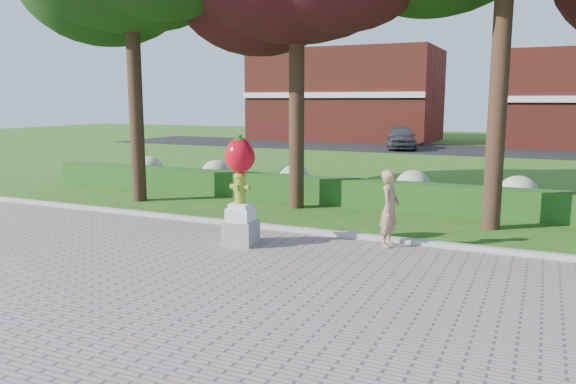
# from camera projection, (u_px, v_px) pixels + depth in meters

# --- Properties ---
(ground) EXTENTS (100.00, 100.00, 0.00)m
(ground) POSITION_uv_depth(u_px,v_px,m) (265.00, 271.00, 10.46)
(ground) COLOR #275A16
(ground) RESTS_ON ground
(walkway) EXTENTS (40.00, 14.00, 0.04)m
(walkway) POSITION_uv_depth(u_px,v_px,m) (117.00, 359.00, 6.87)
(walkway) COLOR gray
(walkway) RESTS_ON ground
(curb) EXTENTS (40.00, 0.18, 0.15)m
(curb) POSITION_uv_depth(u_px,v_px,m) (323.00, 233.00, 13.14)
(curb) COLOR #ADADA5
(curb) RESTS_ON ground
(lawn_hedge) EXTENTS (24.00, 0.70, 0.80)m
(lawn_hedge) POSITION_uv_depth(u_px,v_px,m) (371.00, 194.00, 16.68)
(lawn_hedge) COLOR #1C4E16
(lawn_hedge) RESTS_ON ground
(hydrangea_row) EXTENTS (20.10, 1.10, 0.99)m
(hydrangea_row) POSITION_uv_depth(u_px,v_px,m) (399.00, 185.00, 17.32)
(hydrangea_row) COLOR tan
(hydrangea_row) RESTS_ON ground
(street) EXTENTS (50.00, 8.00, 0.02)m
(street) POSITION_uv_depth(u_px,v_px,m) (465.00, 150.00, 35.58)
(street) COLOR black
(street) RESTS_ON ground
(building_left) EXTENTS (14.00, 8.00, 7.00)m
(building_left) POSITION_uv_depth(u_px,v_px,m) (346.00, 95.00, 44.50)
(building_left) COLOR maroon
(building_left) RESTS_ON ground
(hydrant_sculpture) EXTENTS (0.70, 0.70, 2.38)m
(hydrant_sculpture) POSITION_uv_depth(u_px,v_px,m) (240.00, 187.00, 12.06)
(hydrant_sculpture) COLOR gray
(hydrant_sculpture) RESTS_ON walkway
(woman) EXTENTS (0.42, 0.62, 1.66)m
(woman) POSITION_uv_depth(u_px,v_px,m) (390.00, 209.00, 11.97)
(woman) COLOR #A07B5B
(woman) RESTS_ON walkway
(parked_car) EXTENTS (2.94, 4.68, 1.49)m
(parked_car) POSITION_uv_depth(u_px,v_px,m) (401.00, 137.00, 36.07)
(parked_car) COLOR #3C3D43
(parked_car) RESTS_ON street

